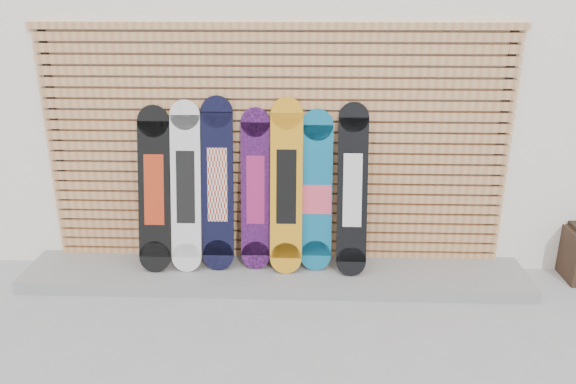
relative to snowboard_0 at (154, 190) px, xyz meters
name	(u,v)px	position (x,y,z in m)	size (l,w,h in m)	color
ground	(288,321)	(1.23, -0.75, -0.86)	(80.00, 80.00, 0.00)	#949496
building	(337,52)	(1.73, 2.75, 0.94)	(12.00, 5.00, 3.60)	white
concrete_step	(275,274)	(1.08, -0.07, -0.80)	(4.60, 0.70, 0.12)	gray
slat_wall	(276,147)	(1.08, 0.22, 0.35)	(4.26, 0.08, 2.29)	#BA7D4D
snowboard_0	(154,190)	(0.00, 0.00, 0.00)	(0.29, 0.39, 1.48)	black
snowboard_1	(186,187)	(0.29, 0.01, 0.02)	(0.27, 0.37, 1.53)	silver
snowboard_2	(217,185)	(0.57, 0.03, 0.04)	(0.29, 0.32, 1.56)	black
snowboard_3	(256,190)	(0.91, 0.05, -0.01)	(0.26, 0.29, 1.46)	black
snowboard_4	(286,187)	(1.19, 0.01, 0.04)	(0.29, 0.37, 1.55)	orange
snowboard_5	(316,192)	(1.46, 0.04, -0.02)	(0.28, 0.29, 1.45)	#0E6087
snowboard_6	(352,190)	(1.78, 0.00, 0.02)	(0.27, 0.40, 1.52)	black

